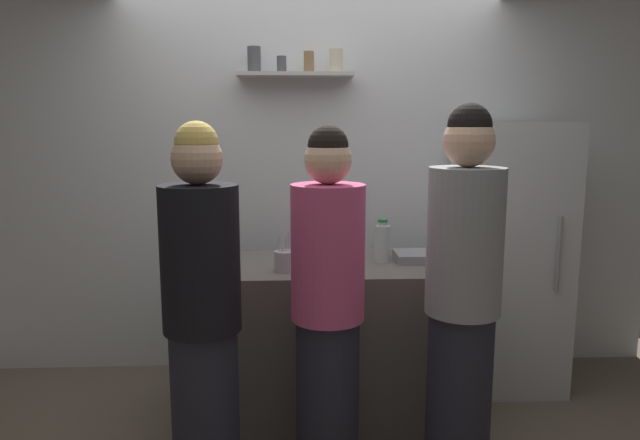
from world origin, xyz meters
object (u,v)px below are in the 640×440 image
Objects in this scene: refrigerator at (508,256)px; baking_pan at (424,256)px; wine_bottle_amber_glass at (209,239)px; person_blonde at (203,320)px; water_bottle_plastic at (382,243)px; utensil_holder at (284,261)px; wine_bottle_pale_glass at (224,255)px; person_pink_top at (328,310)px; person_grey_hoodie at (462,301)px.

baking_pan is (-0.62, -0.32, 0.08)m from refrigerator.
wine_bottle_amber_glass is 0.17× the size of person_blonde.
wine_bottle_amber_glass is 1.18× the size of water_bottle_plastic.
utensil_holder is 0.34m from wine_bottle_pale_glass.
baking_pan is 0.26m from water_bottle_plastic.
wine_bottle_amber_glass is (-1.27, 0.17, 0.08)m from baking_pan.
person_pink_top is (-1.22, -0.99, -0.02)m from refrigerator.
refrigerator reaches higher than baking_pan.
water_bottle_plastic is 0.14× the size of person_grey_hoodie.
wine_bottle_amber_glass is at bearing 106.16° from wine_bottle_pale_glass.
person_grey_hoodie reaches higher than baking_pan.
person_pink_top is at bearing -132.04° from baking_pan.
water_bottle_plastic is 0.76m from person_pink_top.
person_pink_top reaches higher than utensil_holder.
utensil_holder is 0.86× the size of water_bottle_plastic.
person_pink_top is (0.67, -0.84, -0.18)m from wine_bottle_amber_glass.
refrigerator is 5.79× the size of wine_bottle_amber_glass.
water_bottle_plastic is at bearing 18.87° from utensil_holder.
person_pink_top is at bearing -141.06° from refrigerator.
utensil_holder is 0.13× the size of person_blonde.
person_pink_top reaches higher than water_bottle_plastic.
wine_bottle_amber_glass reaches higher than utensil_holder.
utensil_holder is 0.98m from person_grey_hoodie.
person_pink_top is (-0.60, -0.67, -0.10)m from baking_pan.
refrigerator is at bearing -174.67° from person_blonde.
refrigerator reaches higher than utensil_holder.
wine_bottle_amber_glass is at bearing 139.84° from utensil_holder.
person_blonde is at bearing 142.14° from person_grey_hoodie.
wine_bottle_amber_glass is (-0.46, 0.39, 0.05)m from utensil_holder.
refrigerator is 5.01× the size of baking_pan.
baking_pan is 1.17m from wine_bottle_pale_glass.
person_pink_top reaches higher than wine_bottle_pale_glass.
wine_bottle_pale_glass is at bearing -159.34° from water_bottle_plastic.
utensil_holder is 0.52m from person_pink_top.
wine_bottle_pale_glass is 0.64m from person_pink_top.
person_grey_hoodie is at bearing -70.38° from water_bottle_plastic.
refrigerator is at bearing 27.35° from baking_pan.
refrigerator is 1.53m from utensil_holder.
water_bottle_plastic is 0.15× the size of person_blonde.
refrigerator is 0.95m from water_bottle_plastic.
wine_bottle_amber_glass is (-0.15, 0.52, -0.01)m from wine_bottle_pale_glass.
person_blonde is at bearing -145.00° from baking_pan.
person_pink_top is (-0.35, -0.65, -0.18)m from water_bottle_plastic.
utensil_holder is (-1.43, -0.53, 0.11)m from refrigerator.
utensil_holder is at bearing -147.24° from person_blonde.
water_bottle_plastic is at bearing -166.09° from person_blonde.
utensil_holder is 0.70m from person_blonde.
utensil_holder is 0.12× the size of person_grey_hoodie.
water_bottle_plastic is at bearing -10.81° from wine_bottle_amber_glass.
baking_pan is 0.20× the size of person_pink_top.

